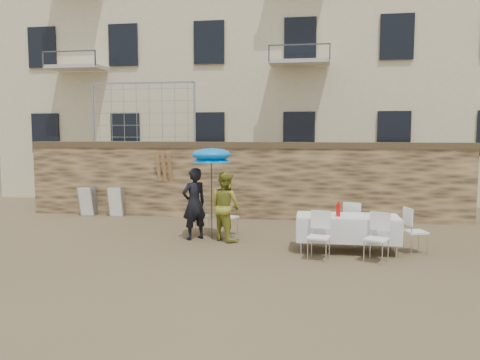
# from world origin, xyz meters

# --- Properties ---
(ground) EXTENTS (80.00, 80.00, 0.00)m
(ground) POSITION_xyz_m (0.00, 0.00, 0.00)
(ground) COLOR brown
(ground) RESTS_ON ground
(stone_wall) EXTENTS (13.00, 0.50, 2.20)m
(stone_wall) POSITION_xyz_m (0.00, 5.00, 1.10)
(stone_wall) COLOR brown
(stone_wall) RESTS_ON ground
(apartment_building) EXTENTS (20.00, 8.00, 15.00)m
(apartment_building) POSITION_xyz_m (0.00, 12.00, 7.50)
(apartment_building) COLOR #C8BB91
(apartment_building) RESTS_ON ground
(chain_link_fence) EXTENTS (3.20, 0.06, 1.80)m
(chain_link_fence) POSITION_xyz_m (-3.00, 5.00, 3.10)
(chain_link_fence) COLOR gray
(chain_link_fence) RESTS_ON stone_wall
(man_suit) EXTENTS (0.73, 0.72, 1.69)m
(man_suit) POSITION_xyz_m (-0.65, 1.96, 0.85)
(man_suit) COLOR black
(man_suit) RESTS_ON ground
(woman_dress) EXTENTS (0.99, 0.96, 1.61)m
(woman_dress) POSITION_xyz_m (0.10, 1.96, 0.81)
(woman_dress) COLOR gold
(woman_dress) RESTS_ON ground
(umbrella) EXTENTS (0.97, 0.97, 2.05)m
(umbrella) POSITION_xyz_m (-0.25, 2.06, 1.94)
(umbrella) COLOR #3F3F44
(umbrella) RESTS_ON ground
(couple_chair_left) EXTENTS (0.53, 0.53, 0.96)m
(couple_chair_left) POSITION_xyz_m (-0.65, 2.51, 0.48)
(couple_chair_left) COLOR white
(couple_chair_left) RESTS_ON ground
(couple_chair_right) EXTENTS (0.64, 0.64, 0.96)m
(couple_chair_right) POSITION_xyz_m (0.05, 2.51, 0.48)
(couple_chair_right) COLOR white
(couple_chair_right) RESTS_ON ground
(banquet_table) EXTENTS (2.10, 0.85, 0.78)m
(banquet_table) POSITION_xyz_m (2.83, 1.32, 0.73)
(banquet_table) COLOR silver
(banquet_table) RESTS_ON ground
(soda_bottle) EXTENTS (0.09, 0.09, 0.26)m
(soda_bottle) POSITION_xyz_m (2.63, 1.17, 0.91)
(soda_bottle) COLOR red
(soda_bottle) RESTS_ON banquet_table
(table_chair_front_left) EXTENTS (0.57, 0.57, 0.96)m
(table_chair_front_left) POSITION_xyz_m (2.23, 0.57, 0.48)
(table_chair_front_left) COLOR white
(table_chair_front_left) RESTS_ON ground
(table_chair_front_right) EXTENTS (0.65, 0.65, 0.96)m
(table_chair_front_right) POSITION_xyz_m (3.33, 0.57, 0.48)
(table_chair_front_right) COLOR white
(table_chair_front_right) RESTS_ON ground
(table_chair_back) EXTENTS (0.61, 0.61, 0.96)m
(table_chair_back) POSITION_xyz_m (3.03, 2.12, 0.48)
(table_chair_back) COLOR white
(table_chair_back) RESTS_ON ground
(table_chair_side) EXTENTS (0.59, 0.59, 0.96)m
(table_chair_side) POSITION_xyz_m (4.23, 1.42, 0.48)
(table_chair_side) COLOR white
(table_chair_side) RESTS_ON ground
(chair_stack_left) EXTENTS (0.46, 0.47, 0.92)m
(chair_stack_left) POSITION_xyz_m (-4.63, 4.72, 0.46)
(chair_stack_left) COLOR white
(chair_stack_left) RESTS_ON ground
(chair_stack_right) EXTENTS (0.46, 0.40, 0.92)m
(chair_stack_right) POSITION_xyz_m (-3.73, 4.72, 0.46)
(chair_stack_right) COLOR white
(chair_stack_right) RESTS_ON ground
(wood_planks) EXTENTS (0.70, 0.20, 2.00)m
(wood_planks) POSITION_xyz_m (-2.13, 4.79, 1.00)
(wood_planks) COLOR #A37749
(wood_planks) RESTS_ON ground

